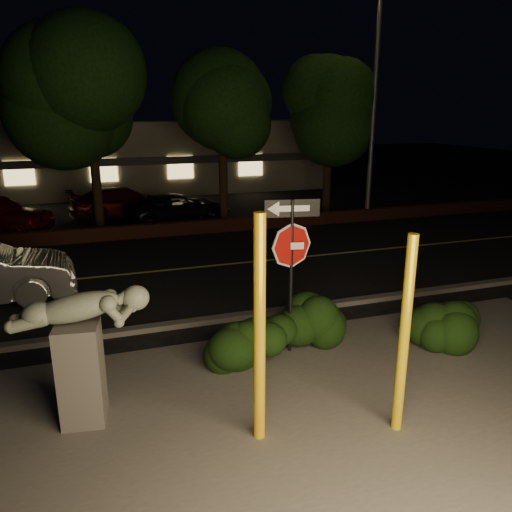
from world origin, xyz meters
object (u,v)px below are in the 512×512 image
(yellow_pole_left, at_px, (260,332))
(parked_car_dark, at_px, (179,208))
(sculpture, at_px, (81,342))
(signpost, at_px, (292,246))
(streetlight, at_px, (370,81))
(yellow_pole_right, at_px, (404,337))
(parked_car_darkred, at_px, (124,202))

(yellow_pole_left, distance_m, parked_car_dark, 14.88)
(sculpture, distance_m, parked_car_dark, 14.09)
(yellow_pole_left, relative_size, parked_car_dark, 0.76)
(signpost, xyz_separation_m, streetlight, (7.64, 10.38, 3.54))
(yellow_pole_left, bearing_deg, yellow_pole_right, -12.93)
(yellow_pole_left, xyz_separation_m, yellow_pole_right, (2.01, -0.46, -0.17))
(signpost, bearing_deg, yellow_pole_right, -68.74)
(signpost, height_order, parked_car_darkred, signpost)
(yellow_pole_left, bearing_deg, streetlight, 54.53)
(signpost, distance_m, parked_car_darkred, 14.43)
(yellow_pole_left, xyz_separation_m, signpost, (1.44, 2.36, 0.49))
(signpost, bearing_deg, parked_car_darkred, 108.19)
(yellow_pole_left, height_order, parked_car_dark, yellow_pole_left)
(parked_car_darkred, xyz_separation_m, parked_car_dark, (2.11, -1.80, -0.06))
(yellow_pole_left, distance_m, yellow_pole_right, 2.07)
(sculpture, height_order, streetlight, streetlight)
(signpost, height_order, parked_car_dark, signpost)
(streetlight, bearing_deg, yellow_pole_left, -116.72)
(parked_car_darkred, bearing_deg, signpost, 178.92)
(yellow_pole_right, height_order, sculpture, yellow_pole_right)
(yellow_pole_left, relative_size, sculpture, 1.56)
(streetlight, xyz_separation_m, parked_car_dark, (-7.60, 2.02, -5.08))
(signpost, bearing_deg, parked_car_dark, 99.73)
(streetlight, height_order, parked_car_darkred, streetlight)
(parked_car_dark, bearing_deg, yellow_pole_right, 172.19)
(parked_car_darkred, bearing_deg, parked_car_dark, -139.85)
(yellow_pole_right, bearing_deg, signpost, 101.36)
(yellow_pole_right, height_order, parked_car_darkred, yellow_pole_right)
(yellow_pole_right, bearing_deg, streetlight, 61.82)
(streetlight, relative_size, parked_car_darkred, 2.07)
(signpost, bearing_deg, sculpture, -153.33)
(yellow_pole_right, xyz_separation_m, parked_car_dark, (-0.53, 15.22, -0.89))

